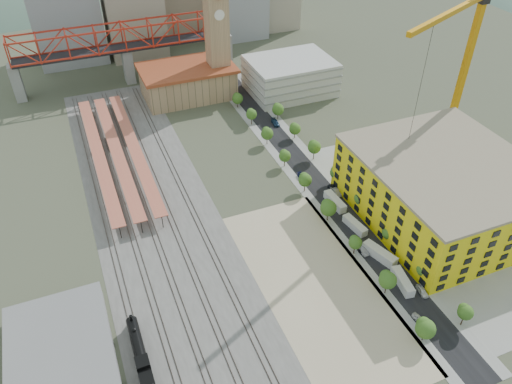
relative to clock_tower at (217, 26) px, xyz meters
name	(u,v)px	position (x,y,z in m)	size (l,w,h in m)	color
ground	(281,208)	(-8.00, -79.99, -28.70)	(400.00, 400.00, 0.00)	#474C38
ballast_strip	(150,203)	(-44.00, -62.49, -28.67)	(36.00, 165.00, 0.06)	#605E59
dirt_lot	(317,285)	(-12.00, -111.49, -28.67)	(28.00, 67.00, 0.06)	tan
street_asphalt	(306,170)	(8.00, -64.99, -28.67)	(12.00, 170.00, 0.06)	black
sidewalk_west	(291,174)	(2.50, -64.99, -28.68)	(3.00, 170.00, 0.04)	gray
sidewalk_east	(320,167)	(13.50, -64.99, -28.68)	(3.00, 170.00, 0.04)	gray
construction_pad	(444,212)	(37.00, -99.99, -28.67)	(50.00, 90.00, 0.06)	gray
rail_tracks	(144,204)	(-45.80, -62.49, -28.55)	(26.56, 160.00, 0.18)	#382B23
platform_canopies	(116,150)	(-49.00, -34.99, -24.70)	(16.00, 80.00, 4.12)	#C2694A
station_hall	(188,81)	(-13.00, 2.01, -22.03)	(38.00, 24.00, 13.10)	tan
clock_tower	(217,26)	(0.00, 0.00, 0.00)	(12.00, 12.00, 52.00)	tan
parking_garage	(290,76)	(28.00, -9.99, -21.70)	(34.00, 26.00, 14.00)	silver
truss_bridge	(124,40)	(-33.00, 25.01, -9.83)	(94.00, 9.60, 25.60)	gray
construction_building	(443,189)	(34.00, -99.99, -19.29)	(44.60, 50.60, 18.80)	#F8F714
warehouse	(61,355)	(-74.00, -109.99, -26.20)	(22.00, 32.00, 5.00)	gray
street_trees	(320,187)	(8.00, -74.99, -28.70)	(15.40, 124.40, 8.00)	#335B1B
distant_hills	(196,80)	(37.28, 180.01, -108.23)	(647.00, 264.00, 227.00)	#4C6B59
locomotive	(140,354)	(-58.00, -115.93, -26.62)	(2.89, 22.29, 5.57)	black
tower_crane	(465,49)	(54.43, -74.32, 9.91)	(54.10, 26.37, 62.55)	orange
site_trailer_a	(403,282)	(8.00, -119.41, -27.46)	(2.39, 9.07, 2.48)	silver
site_trailer_b	(380,254)	(8.00, -108.94, -27.32)	(2.64, 10.03, 2.75)	silver
site_trailer_c	(355,225)	(8.00, -96.27, -27.51)	(2.28, 8.68, 2.38)	silver
site_trailer_d	(335,202)	(8.00, -84.66, -27.41)	(2.47, 9.38, 2.57)	silver
car_0	(419,319)	(5.00, -130.35, -28.04)	(1.56, 3.87, 1.32)	silver
car_1	(362,250)	(5.00, -105.33, -27.91)	(1.66, 4.77, 1.57)	gray
car_2	(360,246)	(5.00, -103.83, -27.99)	(2.36, 5.12, 1.42)	black
car_3	(303,177)	(5.00, -68.73, -28.03)	(1.87, 4.59, 1.33)	navy
car_4	(422,291)	(11.00, -123.56, -27.97)	(1.73, 4.29, 1.46)	silver
car_5	(336,192)	(11.00, -80.05, -27.91)	(1.67, 4.80, 1.58)	gray
car_6	(334,189)	(11.00, -78.56, -27.98)	(2.37, 5.15, 1.43)	black
car_7	(275,123)	(11.00, -33.32, -27.90)	(2.23, 5.48, 1.59)	navy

